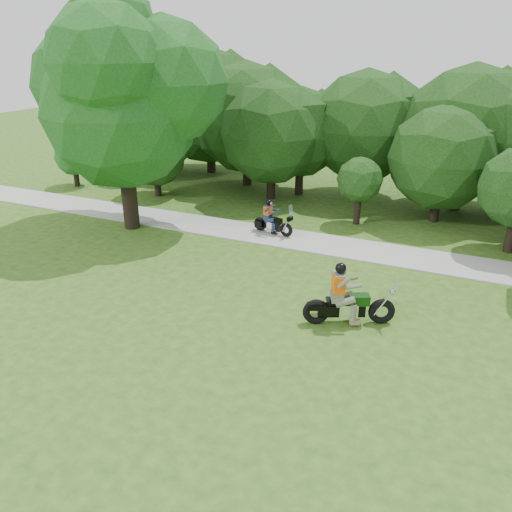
% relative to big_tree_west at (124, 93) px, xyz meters
% --- Properties ---
extents(ground, '(100.00, 100.00, 0.00)m').
position_rel_big_tree_west_xyz_m(ground, '(10.54, -6.85, -5.76)').
color(ground, '#294E16').
rests_on(ground, ground).
extents(walkway, '(60.00, 2.20, 0.06)m').
position_rel_big_tree_west_xyz_m(walkway, '(10.54, 1.15, -5.73)').
color(walkway, '#A1A19C').
rests_on(walkway, ground).
extents(tree_line, '(40.02, 12.32, 7.55)m').
position_rel_big_tree_west_xyz_m(tree_line, '(10.86, 7.92, -2.12)').
color(tree_line, black).
rests_on(tree_line, ground).
extents(big_tree_west, '(8.64, 6.56, 9.96)m').
position_rel_big_tree_west_xyz_m(big_tree_west, '(0.00, 0.00, 0.00)').
color(big_tree_west, black).
rests_on(big_tree_west, ground).
extents(chopper_motorcycle, '(2.61, 1.55, 1.95)m').
position_rel_big_tree_west_xyz_m(chopper_motorcycle, '(10.92, -4.64, -5.04)').
color(chopper_motorcycle, black).
rests_on(chopper_motorcycle, ground).
extents(touring_motorcycle, '(1.94, 0.80, 1.48)m').
position_rel_big_tree_west_xyz_m(touring_motorcycle, '(6.05, 1.39, -5.16)').
color(touring_motorcycle, black).
rests_on(touring_motorcycle, walkway).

